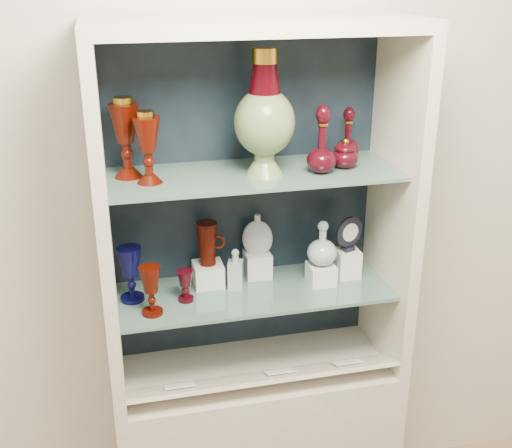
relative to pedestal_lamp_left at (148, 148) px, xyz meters
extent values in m
cube|color=beige|center=(0.33, 0.23, -0.18)|extent=(3.50, 0.02, 2.80)
cube|color=black|center=(0.33, 0.20, -0.25)|extent=(0.98, 0.02, 1.15)
cube|color=beige|center=(-0.15, 0.01, -0.25)|extent=(0.04, 0.40, 1.15)
cube|color=beige|center=(0.81, 0.01, -0.25)|extent=(0.04, 0.40, 1.15)
cube|color=beige|center=(0.33, 0.01, 0.34)|extent=(1.00, 0.40, 0.04)
cube|color=slate|center=(0.33, 0.03, -0.54)|extent=(0.92, 0.34, 0.01)
cube|color=slate|center=(0.33, 0.03, -0.12)|extent=(0.92, 0.34, 0.01)
cube|color=beige|center=(0.33, -0.10, -0.80)|extent=(0.92, 0.17, 0.09)
cube|color=white|center=(0.39, -0.10, -0.78)|extent=(0.10, 0.06, 0.03)
cube|color=white|center=(0.63, -0.10, -0.78)|extent=(0.10, 0.06, 0.03)
cube|color=white|center=(0.05, -0.10, -0.78)|extent=(0.10, 0.06, 0.03)
cube|color=silver|center=(0.18, 0.10, -0.49)|extent=(0.10, 0.10, 0.08)
cube|color=silver|center=(0.37, 0.13, -0.48)|extent=(0.09, 0.09, 0.09)
cube|color=silver|center=(0.57, 0.02, -0.49)|extent=(0.09, 0.09, 0.07)
cube|color=silver|center=(0.68, 0.05, -0.48)|extent=(0.08, 0.08, 0.10)
camera|label=1|loc=(-0.11, -1.87, 0.50)|focal=45.00mm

